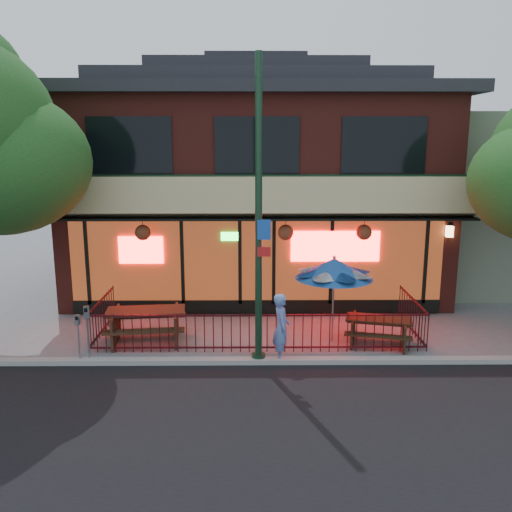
% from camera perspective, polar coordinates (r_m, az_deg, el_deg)
% --- Properties ---
extents(ground, '(80.00, 80.00, 0.00)m').
position_cam_1_polar(ground, '(13.48, 0.24, -10.38)').
color(ground, gray).
rests_on(ground, ground).
extents(curb, '(80.00, 0.25, 0.12)m').
position_cam_1_polar(curb, '(12.99, 0.27, -10.98)').
color(curb, '#999993').
rests_on(curb, ground).
extents(restaurant_building, '(12.96, 9.49, 8.05)m').
position_cam_1_polar(restaurant_building, '(19.58, -0.03, 9.12)').
color(restaurant_building, maroon).
rests_on(restaurant_building, ground).
extents(neighbor_building, '(6.00, 7.00, 6.00)m').
position_cam_1_polar(neighbor_building, '(22.24, 23.95, 5.54)').
color(neighbor_building, slate).
rests_on(neighbor_building, ground).
extents(patio_fence, '(8.44, 2.62, 1.00)m').
position_cam_1_polar(patio_fence, '(13.72, 0.21, -7.14)').
color(patio_fence, '#3C0D13').
rests_on(patio_fence, ground).
extents(street_light, '(0.43, 0.32, 7.00)m').
position_cam_1_polar(street_light, '(12.21, 0.29, 2.65)').
color(street_light, '#173420').
rests_on(street_light, ground).
extents(picnic_table_left, '(2.15, 1.74, 0.86)m').
position_cam_1_polar(picnic_table_left, '(14.45, -11.50, -6.67)').
color(picnic_table_left, '#3D2616').
rests_on(picnic_table_left, ground).
extents(picnic_table_right, '(1.91, 1.63, 0.71)m').
position_cam_1_polar(picnic_table_right, '(14.34, 12.77, -7.30)').
color(picnic_table_right, '#322111').
rests_on(picnic_table_right, ground).
extents(patio_umbrella, '(2.00, 2.00, 2.28)m').
position_cam_1_polar(patio_umbrella, '(13.96, 8.22, -1.30)').
color(patio_umbrella, gray).
rests_on(patio_umbrella, ground).
extents(pedestrian, '(0.44, 0.63, 1.66)m').
position_cam_1_polar(pedestrian, '(12.87, 2.68, -7.55)').
color(pedestrian, '#617EC3').
rests_on(pedestrian, ground).
extents(parking_meter_near, '(0.15, 0.14, 1.39)m').
position_cam_1_polar(parking_meter_near, '(13.33, -17.33, -6.90)').
color(parking_meter_near, gray).
rests_on(parking_meter_near, ground).
extents(parking_meter_far, '(0.12, 0.11, 1.20)m').
position_cam_1_polar(parking_meter_far, '(13.36, -18.22, -7.49)').
color(parking_meter_far, '#9C9FA5').
rests_on(parking_meter_far, ground).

